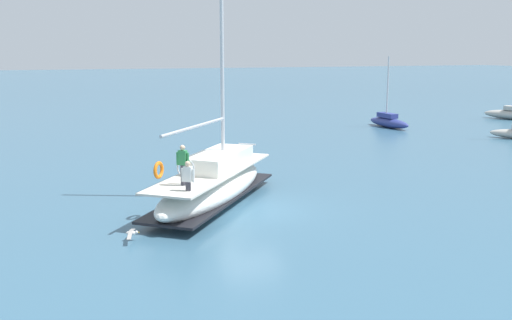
{
  "coord_description": "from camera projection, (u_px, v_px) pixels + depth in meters",
  "views": [
    {
      "loc": [
        21.06,
        -8.11,
        6.51
      ],
      "look_at": [
        -1.66,
        0.83,
        1.8
      ],
      "focal_mm": 39.49,
      "sensor_mm": 36.0,
      "label": 1
    }
  ],
  "objects": [
    {
      "name": "moored_cutter_left",
      "position": [
        389.0,
        121.0,
        49.1
      ],
      "size": [
        5.17,
        1.44,
        6.12
      ],
      "color": "navy",
      "rests_on": "ground"
    },
    {
      "name": "main_sailboat",
      "position": [
        214.0,
        183.0,
        24.39
      ],
      "size": [
        8.88,
        8.03,
        13.32
      ],
      "color": "white",
      "rests_on": "ground"
    },
    {
      "name": "ground_plane",
      "position": [
        252.0,
        211.0,
        23.39
      ],
      "size": [
        400.0,
        400.0,
        0.0
      ],
      "primitive_type": "plane",
      "color": "#38607A"
    },
    {
      "name": "seagull",
      "position": [
        132.0,
        233.0,
        19.65
      ],
      "size": [
        1.17,
        0.52,
        0.17
      ],
      "color": "silver",
      "rests_on": "ground"
    }
  ]
}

